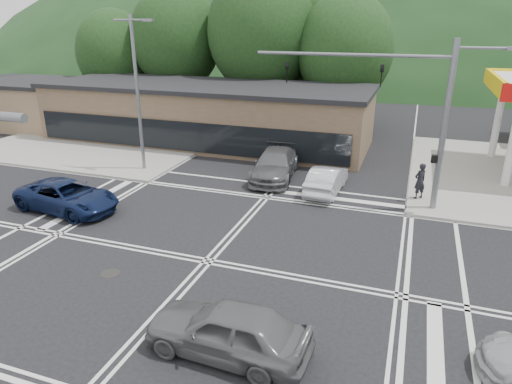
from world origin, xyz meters
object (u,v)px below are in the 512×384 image
(car_grey_center, at_px, (228,330))
(car_northbound, at_px, (275,164))
(car_blue_west, at_px, (67,196))
(car_queue_a, at_px, (327,180))
(pedestrian, at_px, (420,181))
(car_queue_b, at_px, (337,141))

(car_grey_center, relative_size, car_northbound, 0.83)
(car_blue_west, xyz_separation_m, car_queue_a, (11.35, 6.66, -0.02))
(pedestrian, bearing_deg, car_queue_b, -97.79)
(car_queue_a, distance_m, car_northbound, 3.58)
(pedestrian, bearing_deg, car_queue_a, -39.67)
(car_queue_b, relative_size, pedestrian, 2.56)
(car_queue_b, bearing_deg, car_queue_a, 101.27)
(car_queue_b, distance_m, car_northbound, 7.17)
(car_queue_a, bearing_deg, car_grey_center, 92.28)
(car_northbound, relative_size, pedestrian, 3.00)
(car_grey_center, bearing_deg, car_blue_west, -119.12)
(car_northbound, bearing_deg, car_blue_west, -141.88)
(car_queue_b, xyz_separation_m, car_northbound, (-2.43, -6.74, 0.00))
(car_blue_west, bearing_deg, pedestrian, -59.65)
(car_queue_a, bearing_deg, car_blue_west, 33.01)
(car_grey_center, bearing_deg, car_queue_a, -178.21)
(car_blue_west, relative_size, car_queue_b, 1.10)
(car_blue_west, height_order, car_queue_b, car_queue_b)
(car_blue_west, height_order, car_grey_center, car_grey_center)
(car_queue_a, relative_size, car_northbound, 0.77)
(car_queue_a, height_order, car_northbound, car_northbound)
(car_blue_west, bearing_deg, car_queue_b, -28.41)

